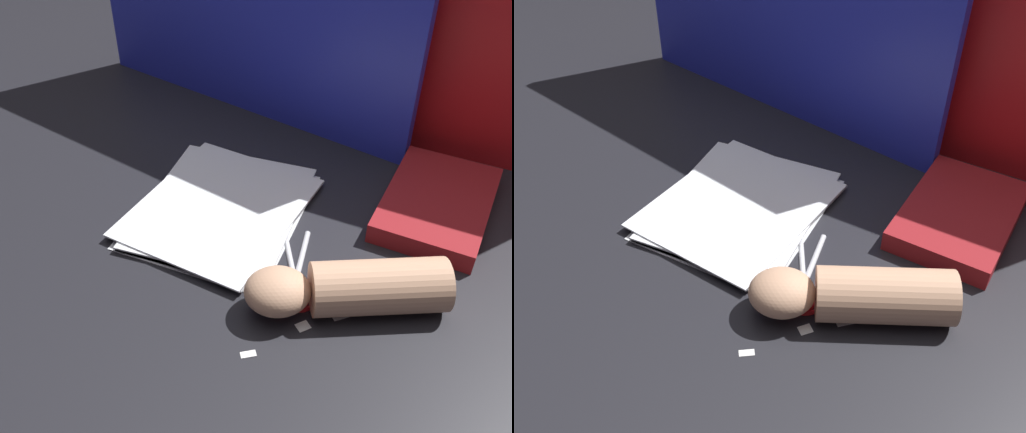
% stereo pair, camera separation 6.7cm
% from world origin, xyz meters
% --- Properties ---
extents(ground_plane, '(6.00, 6.00, 0.00)m').
position_xyz_m(ground_plane, '(0.00, 0.00, 0.00)').
color(ground_plane, black).
extents(backdrop_panel_center, '(0.55, 0.04, 0.48)m').
position_xyz_m(backdrop_panel_center, '(0.20, 0.37, 0.24)').
color(backdrop_panel_center, red).
rests_on(backdrop_panel_center, ground_plane).
extents(paper_stack, '(0.27, 0.32, 0.02)m').
position_xyz_m(paper_stack, '(-0.11, 0.04, 0.01)').
color(paper_stack, white).
rests_on(paper_stack, ground_plane).
extents(book_closed, '(0.18, 0.25, 0.03)m').
position_xyz_m(book_closed, '(0.21, 0.19, 0.02)').
color(book_closed, maroon).
rests_on(book_closed, ground_plane).
extents(scissors, '(0.11, 0.17, 0.01)m').
position_xyz_m(scissors, '(0.06, -0.06, 0.00)').
color(scissors, silver).
rests_on(scissors, ground_plane).
extents(hand_forearm, '(0.28, 0.20, 0.08)m').
position_xyz_m(hand_forearm, '(0.14, -0.07, 0.04)').
color(hand_forearm, tan).
rests_on(hand_forearm, ground_plane).
extents(paper_scrap_near, '(0.03, 0.03, 0.00)m').
position_xyz_m(paper_scrap_near, '(0.13, -0.09, 0.00)').
color(paper_scrap_near, white).
rests_on(paper_scrap_near, ground_plane).
extents(paper_scrap_mid, '(0.02, 0.02, 0.00)m').
position_xyz_m(paper_scrap_mid, '(0.09, -0.13, 0.00)').
color(paper_scrap_mid, white).
rests_on(paper_scrap_mid, ground_plane).
extents(paper_scrap_far, '(0.02, 0.02, 0.00)m').
position_xyz_m(paper_scrap_far, '(0.04, -0.20, 0.00)').
color(paper_scrap_far, white).
rests_on(paper_scrap_far, ground_plane).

